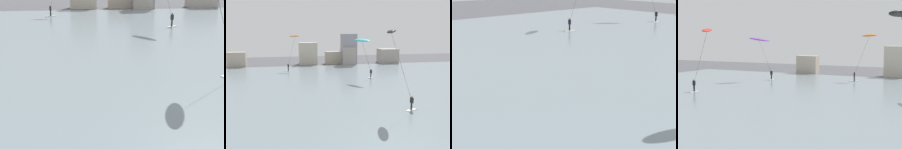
% 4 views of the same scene
% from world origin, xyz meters
% --- Properties ---
extents(water_bay, '(84.00, 52.00, 0.10)m').
position_xyz_m(water_bay, '(0.00, 31.05, 0.05)').
color(water_bay, gray).
rests_on(water_bay, ground).
extents(far_shore_buildings, '(42.86, 5.23, 7.78)m').
position_xyz_m(far_shore_buildings, '(6.34, 59.22, 2.56)').
color(far_shore_buildings, '#B7A893').
rests_on(far_shore_buildings, ground).
extents(kitesurfer_black, '(3.77, 3.38, 8.82)m').
position_xyz_m(kitesurfer_black, '(4.53, 21.46, 7.76)').
color(kitesurfer_black, silver).
rests_on(kitesurfer_black, water_bay).
extents(kitesurfer_orange, '(3.61, 3.41, 7.64)m').
position_xyz_m(kitesurfer_orange, '(-5.02, 52.02, 6.41)').
color(kitesurfer_orange, silver).
rests_on(kitesurfer_orange, water_bay).
extents(kitesurfer_cyan, '(4.18, 3.54, 7.25)m').
position_xyz_m(kitesurfer_cyan, '(6.37, 38.21, 6.46)').
color(kitesurfer_cyan, silver).
rests_on(kitesurfer_cyan, water_bay).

